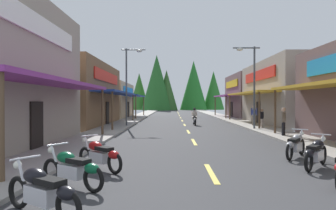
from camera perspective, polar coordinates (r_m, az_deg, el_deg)
ground at (r=30.72m, az=2.90°, el=-3.38°), size 9.09×92.03×0.10m
sidewalk_left at (r=31.03m, az=-7.78°, el=-3.14°), size 2.40×92.03×0.12m
sidewalk_right at (r=31.45m, az=13.43°, el=-3.10°), size 2.40×92.03×0.12m
centerline_dashes at (r=35.27m, az=2.62°, el=-2.77°), size 0.16×68.10×0.01m
storefront_left_middle at (r=27.69m, az=-18.65°, el=1.96°), size 8.66×12.68×5.50m
storefront_left_far at (r=39.93m, az=-12.89°, el=0.87°), size 9.13×11.10×4.55m
storefront_right_middle at (r=30.03m, az=24.92°, el=2.13°), size 10.25×12.77×5.82m
storefront_right_far at (r=41.29m, az=16.97°, el=1.67°), size 8.73×10.15×5.75m
streetlamp_left at (r=24.78m, az=-7.46°, el=5.52°), size 1.99×0.30×6.54m
streetlamp_right at (r=22.58m, az=15.72°, el=5.47°), size 1.99×0.30×6.17m
motorcycle_parked_right_2 at (r=10.42m, az=26.80°, el=-8.25°), size 1.49×1.67×1.04m
motorcycle_parked_right_3 at (r=12.01m, az=23.54°, el=-7.07°), size 1.42×1.73×1.04m
motorcycle_parked_left_0 at (r=5.95m, az=-23.20°, el=-14.98°), size 1.86×1.24×1.04m
motorcycle_parked_left_1 at (r=7.60m, az=-18.12°, el=-11.52°), size 1.88×1.20×1.04m
motorcycle_parked_left_2 at (r=9.27m, az=-13.11°, el=-9.31°), size 1.69×1.47×1.04m
rider_cruising_lead at (r=26.39m, az=5.17°, el=-2.50°), size 0.60×2.14×1.57m
pedestrian_by_shop at (r=23.38m, az=17.81°, el=-2.35°), size 0.42×0.48×1.55m
pedestrian_browsing at (r=18.53m, az=21.52°, el=-2.73°), size 0.43×0.46×1.75m
pedestrian_waiting at (r=25.63m, az=16.37°, el=-1.70°), size 0.44×0.44×1.82m
treeline_backdrop at (r=76.59m, az=1.24°, el=3.61°), size 25.75×12.75×13.99m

